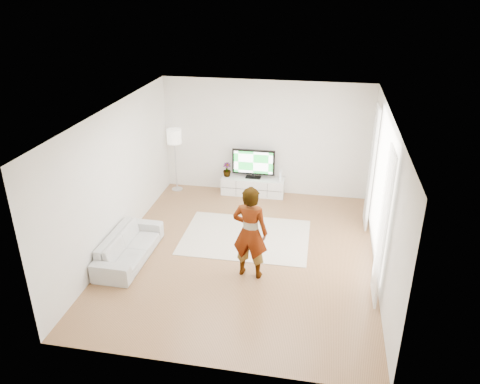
% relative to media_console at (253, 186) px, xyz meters
% --- Properties ---
extents(floor, '(6.00, 6.00, 0.00)m').
position_rel_media_console_xyz_m(floor, '(0.25, -2.76, -0.22)').
color(floor, '#9B6C46').
rests_on(floor, ground).
extents(ceiling, '(6.00, 6.00, 0.00)m').
position_rel_media_console_xyz_m(ceiling, '(0.25, -2.76, 2.58)').
color(ceiling, white).
rests_on(ceiling, wall_back).
extents(wall_left, '(0.02, 6.00, 2.80)m').
position_rel_media_console_xyz_m(wall_left, '(-2.25, -2.76, 1.18)').
color(wall_left, silver).
rests_on(wall_left, floor).
extents(wall_right, '(0.02, 6.00, 2.80)m').
position_rel_media_console_xyz_m(wall_right, '(2.75, -2.76, 1.18)').
color(wall_right, silver).
rests_on(wall_right, floor).
extents(wall_back, '(5.00, 0.02, 2.80)m').
position_rel_media_console_xyz_m(wall_back, '(0.25, 0.24, 1.18)').
color(wall_back, silver).
rests_on(wall_back, floor).
extents(wall_front, '(5.00, 0.02, 2.80)m').
position_rel_media_console_xyz_m(wall_front, '(0.25, -5.76, 1.18)').
color(wall_front, silver).
rests_on(wall_front, floor).
extents(window, '(0.01, 2.60, 2.50)m').
position_rel_media_console_xyz_m(window, '(2.73, -2.46, 1.23)').
color(window, white).
rests_on(window, wall_right).
extents(curtain_near, '(0.04, 0.70, 2.60)m').
position_rel_media_console_xyz_m(curtain_near, '(2.65, -3.76, 1.13)').
color(curtain_near, white).
rests_on(curtain_near, floor).
extents(curtain_far, '(0.04, 0.70, 2.60)m').
position_rel_media_console_xyz_m(curtain_far, '(2.65, -1.16, 1.13)').
color(curtain_far, white).
rests_on(curtain_far, floor).
extents(media_console, '(1.55, 0.44, 0.44)m').
position_rel_media_console_xyz_m(media_console, '(0.00, 0.00, 0.00)').
color(media_console, white).
rests_on(media_console, floor).
extents(television, '(1.04, 0.20, 0.73)m').
position_rel_media_console_xyz_m(television, '(0.00, 0.03, 0.61)').
color(television, black).
rests_on(television, media_console).
extents(game_console, '(0.06, 0.18, 0.23)m').
position_rel_media_console_xyz_m(game_console, '(0.68, -0.00, 0.33)').
color(game_console, white).
rests_on(game_console, media_console).
extents(potted_plant, '(0.24, 0.24, 0.35)m').
position_rel_media_console_xyz_m(potted_plant, '(-0.66, 0.00, 0.39)').
color(potted_plant, '#3F7238').
rests_on(potted_plant, media_console).
extents(rug, '(2.61, 1.89, 0.01)m').
position_rel_media_console_xyz_m(rug, '(0.19, -2.14, -0.21)').
color(rug, beige).
rests_on(rug, floor).
extents(player, '(0.68, 0.49, 1.74)m').
position_rel_media_console_xyz_m(player, '(0.50, -3.46, 0.66)').
color(player, '#334772').
rests_on(player, rug).
extents(sofa, '(0.74, 1.85, 0.54)m').
position_rel_media_console_xyz_m(sofa, '(-1.85, -3.35, 0.05)').
color(sofa, '#B4B4AF').
rests_on(sofa, floor).
extents(floor_lamp, '(0.35, 0.35, 1.59)m').
position_rel_media_console_xyz_m(floor_lamp, '(-1.95, -0.06, 1.13)').
color(floor_lamp, silver).
rests_on(floor_lamp, floor).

